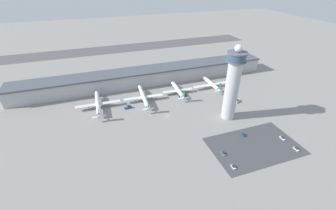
{
  "coord_description": "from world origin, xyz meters",
  "views": [
    {
      "loc": [
        -53.18,
        -152.95,
        108.67
      ],
      "look_at": [
        2.25,
        6.69,
        6.68
      ],
      "focal_mm": 24.0,
      "sensor_mm": 36.0,
      "label": 1
    }
  ],
  "objects_px": {
    "service_truck_fuel": "(128,107)",
    "airplane_gate_delta": "(212,84)",
    "service_truck_catering": "(183,95)",
    "control_tower": "(233,84)",
    "airplane_gate_alpha": "(98,104)",
    "car_green_van": "(223,153)",
    "car_white_wagon": "(243,135)",
    "airplane_gate_charlie": "(178,90)",
    "car_black_suv": "(282,138)",
    "service_truck_baggage": "(237,101)",
    "car_yellow_taxi": "(296,149)",
    "car_blue_compact": "(233,167)",
    "airplane_gate_bravo": "(144,97)"
  },
  "relations": [
    {
      "from": "service_truck_fuel",
      "to": "airplane_gate_delta",
      "type": "bearing_deg",
      "value": 7.37
    },
    {
      "from": "service_truck_catering",
      "to": "airplane_gate_delta",
      "type": "bearing_deg",
      "value": 11.23
    },
    {
      "from": "control_tower",
      "to": "airplane_gate_alpha",
      "type": "height_order",
      "value": "control_tower"
    },
    {
      "from": "car_green_van",
      "to": "car_white_wagon",
      "type": "bearing_deg",
      "value": 26.55
    },
    {
      "from": "airplane_gate_charlie",
      "to": "service_truck_fuel",
      "type": "xyz_separation_m",
      "value": [
        -53.37,
        -11.18,
        -2.83
      ]
    },
    {
      "from": "airplane_gate_charlie",
      "to": "car_black_suv",
      "type": "height_order",
      "value": "airplane_gate_charlie"
    },
    {
      "from": "service_truck_fuel",
      "to": "service_truck_baggage",
      "type": "distance_m",
      "value": 103.4
    },
    {
      "from": "airplane_gate_alpha",
      "to": "car_yellow_taxi",
      "type": "bearing_deg",
      "value": -38.8
    },
    {
      "from": "car_blue_compact",
      "to": "airplane_gate_delta",
      "type": "bearing_deg",
      "value": 68.29
    },
    {
      "from": "service_truck_fuel",
      "to": "car_green_van",
      "type": "xyz_separation_m",
      "value": [
        50.63,
        -80.46,
        -0.52
      ]
    },
    {
      "from": "service_truck_baggage",
      "to": "airplane_gate_bravo",
      "type": "bearing_deg",
      "value": 160.08
    },
    {
      "from": "service_truck_fuel",
      "to": "service_truck_baggage",
      "type": "relative_size",
      "value": 0.9
    },
    {
      "from": "car_blue_compact",
      "to": "car_green_van",
      "type": "height_order",
      "value": "car_green_van"
    },
    {
      "from": "service_truck_catering",
      "to": "service_truck_fuel",
      "type": "bearing_deg",
      "value": -175.17
    },
    {
      "from": "control_tower",
      "to": "airplane_gate_delta",
      "type": "height_order",
      "value": "control_tower"
    },
    {
      "from": "service_truck_catering",
      "to": "service_truck_fuel",
      "type": "xyz_separation_m",
      "value": [
        -55.97,
        -4.73,
        0.18
      ]
    },
    {
      "from": "airplane_gate_bravo",
      "to": "car_yellow_taxi",
      "type": "height_order",
      "value": "airplane_gate_bravo"
    },
    {
      "from": "service_truck_catering",
      "to": "car_black_suv",
      "type": "distance_m",
      "value": 96.85
    },
    {
      "from": "service_truck_catering",
      "to": "car_blue_compact",
      "type": "xyz_separation_m",
      "value": [
        -5.57,
        -98.14,
        -0.35
      ]
    },
    {
      "from": "car_yellow_taxi",
      "to": "service_truck_catering",
      "type": "bearing_deg",
      "value": 114.99
    },
    {
      "from": "control_tower",
      "to": "service_truck_fuel",
      "type": "relative_size",
      "value": 8.95
    },
    {
      "from": "airplane_gate_charlie",
      "to": "airplane_gate_alpha",
      "type": "bearing_deg",
      "value": -178.35
    },
    {
      "from": "airplane_gate_bravo",
      "to": "airplane_gate_charlie",
      "type": "relative_size",
      "value": 1.27
    },
    {
      "from": "car_black_suv",
      "to": "car_white_wagon",
      "type": "bearing_deg",
      "value": 152.75
    },
    {
      "from": "control_tower",
      "to": "car_green_van",
      "type": "height_order",
      "value": "control_tower"
    },
    {
      "from": "service_truck_fuel",
      "to": "control_tower",
      "type": "bearing_deg",
      "value": -28.23
    },
    {
      "from": "car_blue_compact",
      "to": "control_tower",
      "type": "bearing_deg",
      "value": 61.85
    },
    {
      "from": "airplane_gate_alpha",
      "to": "car_blue_compact",
      "type": "relative_size",
      "value": 11.2
    },
    {
      "from": "airplane_gate_charlie",
      "to": "car_yellow_taxi",
      "type": "height_order",
      "value": "airplane_gate_charlie"
    },
    {
      "from": "airplane_gate_charlie",
      "to": "control_tower",
      "type": "bearing_deg",
      "value": -65.11
    },
    {
      "from": "airplane_gate_charlie",
      "to": "car_white_wagon",
      "type": "bearing_deg",
      "value": -73.99
    },
    {
      "from": "car_blue_compact",
      "to": "car_black_suv",
      "type": "relative_size",
      "value": 0.86
    },
    {
      "from": "service_truck_baggage",
      "to": "car_yellow_taxi",
      "type": "relative_size",
      "value": 1.78
    },
    {
      "from": "airplane_gate_bravo",
      "to": "car_black_suv",
      "type": "distance_m",
      "value": 122.67
    },
    {
      "from": "service_truck_fuel",
      "to": "car_black_suv",
      "type": "height_order",
      "value": "service_truck_fuel"
    },
    {
      "from": "car_green_van",
      "to": "airplane_gate_charlie",
      "type": "bearing_deg",
      "value": 88.28
    },
    {
      "from": "service_truck_fuel",
      "to": "car_blue_compact",
      "type": "xyz_separation_m",
      "value": [
        50.4,
        -93.42,
        -0.53
      ]
    },
    {
      "from": "airplane_gate_charlie",
      "to": "service_truck_fuel",
      "type": "relative_size",
      "value": 5.18
    },
    {
      "from": "airplane_gate_charlie",
      "to": "car_blue_compact",
      "type": "height_order",
      "value": "airplane_gate_charlie"
    },
    {
      "from": "car_blue_compact",
      "to": "car_green_van",
      "type": "distance_m",
      "value": 12.96
    },
    {
      "from": "car_white_wagon",
      "to": "service_truck_fuel",
      "type": "bearing_deg",
      "value": 138.29
    },
    {
      "from": "airplane_gate_bravo",
      "to": "car_yellow_taxi",
      "type": "xyz_separation_m",
      "value": [
        85.09,
        -101.3,
        -3.91
      ]
    },
    {
      "from": "airplane_gate_delta",
      "to": "car_white_wagon",
      "type": "relative_size",
      "value": 9.81
    },
    {
      "from": "airplane_gate_bravo",
      "to": "car_white_wagon",
      "type": "relative_size",
      "value": 10.91
    },
    {
      "from": "service_truck_fuel",
      "to": "car_blue_compact",
      "type": "relative_size",
      "value": 1.73
    },
    {
      "from": "control_tower",
      "to": "car_white_wagon",
      "type": "relative_size",
      "value": 14.78
    },
    {
      "from": "airplane_gate_alpha",
      "to": "service_truck_catering",
      "type": "bearing_deg",
      "value": -2.93
    },
    {
      "from": "car_blue_compact",
      "to": "car_black_suv",
      "type": "bearing_deg",
      "value": 13.88
    },
    {
      "from": "airplane_gate_bravo",
      "to": "airplane_gate_charlie",
      "type": "bearing_deg",
      "value": 5.23
    },
    {
      "from": "airplane_gate_delta",
      "to": "car_yellow_taxi",
      "type": "height_order",
      "value": "airplane_gate_delta"
    }
  ]
}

